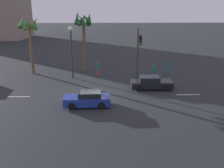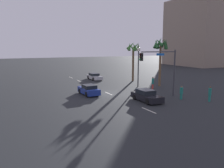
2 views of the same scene
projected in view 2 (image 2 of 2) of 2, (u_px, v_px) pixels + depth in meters
The scene contains 18 objects.
ground_plane at pixel (108, 93), 30.54m from camera, with size 220.00×220.00×0.00m, color #232628.
lane_stripe_0 at pixel (71, 77), 46.41m from camera, with size 2.46×0.14×0.01m, color silver.
lane_stripe_1 at pixel (79, 81), 41.74m from camera, with size 2.16×0.14×0.01m, color silver.
lane_stripe_2 at pixel (89, 85), 36.84m from camera, with size 2.14×0.14×0.01m, color silver.
lane_stripe_3 at pixel (109, 93), 30.32m from camera, with size 2.16×0.14×0.01m, color silver.
lane_stripe_4 at pixel (149, 110), 22.20m from camera, with size 2.32×0.14×0.01m, color silver.
car_0 at pixel (94, 77), 43.32m from camera, with size 4.42×1.79×1.23m.
car_1 at pixel (146, 96), 25.96m from camera, with size 4.38×1.94×1.35m.
car_2 at pixel (89, 90), 29.55m from camera, with size 4.08×1.89×1.35m.
traffic_signal at pixel (163, 65), 27.66m from camera, with size 0.70×5.17×5.93m.
streetlamp at pixel (138, 60), 35.12m from camera, with size 0.56×0.56×6.16m.
pedestrian_0 at pixel (210, 93), 25.71m from camera, with size 0.47×0.47×1.79m.
pedestrian_1 at pixel (181, 92), 26.87m from camera, with size 0.56×0.56×1.64m.
pedestrian_2 at pixel (153, 83), 33.19m from camera, with size 0.42×0.42×1.87m.
palm_tree_0 at pixel (133, 51), 40.73m from camera, with size 2.50×2.61×7.34m.
palm_tree_1 at pixel (161, 48), 35.18m from camera, with size 2.50×2.34×7.89m.
building_1 at pixel (196, 33), 75.65m from camera, with size 20.25×12.63×22.27m, color gray.
building_2 at pixel (197, 39), 78.02m from camera, with size 17.41×14.05×18.08m, color slate.
Camera 2 is at (27.00, -12.91, 6.24)m, focal length 35.68 mm.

